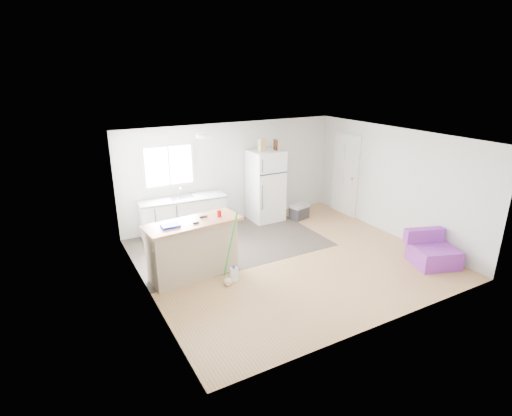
{
  "coord_description": "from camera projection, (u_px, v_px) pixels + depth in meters",
  "views": [
    {
      "loc": [
        -4.02,
        -5.98,
        3.57
      ],
      "look_at": [
        -0.34,
        0.7,
        0.9
      ],
      "focal_mm": 28.0,
      "sensor_mm": 36.0,
      "label": 1
    }
  ],
  "objects": [
    {
      "name": "bottle_left",
      "position": [
        276.0,
        145.0,
        9.44
      ],
      "size": [
        0.07,
        0.07,
        0.25
      ],
      "primitive_type": "cylinder",
      "rotation": [
        0.0,
        0.0,
        -0.07
      ],
      "color": "#341809",
      "rests_on": "refrigerator"
    },
    {
      "name": "cleaner_jug",
      "position": [
        234.0,
        274.0,
        7.06
      ],
      "size": [
        0.15,
        0.12,
        0.3
      ],
      "rotation": [
        0.0,
        0.0,
        -0.14
      ],
      "color": "white",
      "rests_on": "floor"
    },
    {
      "name": "refrigerator",
      "position": [
        266.0,
        186.0,
        9.75
      ],
      "size": [
        0.78,
        0.74,
        1.73
      ],
      "rotation": [
        0.0,
        0.0,
        0.01
      ],
      "color": "white",
      "rests_on": "floor"
    },
    {
      "name": "room",
      "position": [
        289.0,
        201.0,
        7.56
      ],
      "size": [
        5.51,
        5.01,
        2.41
      ],
      "color": "#9A6F40",
      "rests_on": "ground"
    },
    {
      "name": "ceiling_fixture",
      "position": [
        204.0,
        136.0,
        7.62
      ],
      "size": [
        0.3,
        0.3,
        0.07
      ],
      "primitive_type": "cylinder",
      "color": "white",
      "rests_on": "ceiling"
    },
    {
      "name": "red_cup",
      "position": [
        219.0,
        213.0,
        7.18
      ],
      "size": [
        0.09,
        0.09,
        0.12
      ],
      "primitive_type": "cylinder",
      "rotation": [
        0.0,
        0.0,
        -0.1
      ],
      "color": "red",
      "rests_on": "peninsula"
    },
    {
      "name": "cardboard_box",
      "position": [
        262.0,
        145.0,
        9.33
      ],
      "size": [
        0.22,
        0.14,
        0.3
      ],
      "primitive_type": "cube",
      "rotation": [
        0.0,
        0.0,
        0.23
      ],
      "color": "tan",
      "rests_on": "refrigerator"
    },
    {
      "name": "bottle_right",
      "position": [
        275.0,
        144.0,
        9.55
      ],
      "size": [
        0.09,
        0.09,
        0.25
      ],
      "primitive_type": "cylinder",
      "rotation": [
        0.0,
        0.0,
        0.27
      ],
      "color": "#341809",
      "rests_on": "refrigerator"
    },
    {
      "name": "tool_a",
      "position": [
        203.0,
        216.0,
        7.17
      ],
      "size": [
        0.14,
        0.06,
        0.03
      ],
      "primitive_type": "cube",
      "rotation": [
        0.0,
        0.0,
        -0.1
      ],
      "color": "black",
      "rests_on": "peninsula"
    },
    {
      "name": "window",
      "position": [
        169.0,
        166.0,
        8.79
      ],
      "size": [
        1.18,
        0.06,
        0.98
      ],
      "color": "white",
      "rests_on": "back_wall"
    },
    {
      "name": "mop",
      "position": [
        228.0,
        272.0,
        6.93
      ],
      "size": [
        0.3,
        0.37,
        1.35
      ],
      "rotation": [
        0.0,
        0.0,
        0.47
      ],
      "color": "green",
      "rests_on": "floor"
    },
    {
      "name": "purple_seat",
      "position": [
        432.0,
        252.0,
        7.67
      ],
      "size": [
        0.98,
        0.97,
        0.64
      ],
      "rotation": [
        0.0,
        0.0,
        -0.34
      ],
      "color": "purple",
      "rests_on": "floor"
    },
    {
      "name": "interior_door",
      "position": [
        345.0,
        175.0,
        10.14
      ],
      "size": [
        0.11,
        0.92,
        2.1
      ],
      "color": "white",
      "rests_on": "right_wall"
    },
    {
      "name": "kitchen_cabinets",
      "position": [
        183.0,
        216.0,
        9.0
      ],
      "size": [
        1.97,
        0.74,
        1.14
      ],
      "rotation": [
        0.0,
        0.0,
        -0.07
      ],
      "color": "white",
      "rests_on": "floor"
    },
    {
      "name": "tool_b",
      "position": [
        196.0,
        223.0,
        6.88
      ],
      "size": [
        0.1,
        0.04,
        0.03
      ],
      "primitive_type": "cube",
      "rotation": [
        0.0,
        0.0,
        0.01
      ],
      "color": "black",
      "rests_on": "peninsula"
    },
    {
      "name": "cooler",
      "position": [
        299.0,
        212.0,
        10.01
      ],
      "size": [
        0.54,
        0.43,
        0.36
      ],
      "rotation": [
        0.0,
        0.0,
        0.26
      ],
      "color": "#2A2A2C",
      "rests_on": "floor"
    },
    {
      "name": "vinyl_zone",
      "position": [
        228.0,
        243.0,
        8.66
      ],
      "size": [
        4.05,
        2.5,
        0.0
      ],
      "primitive_type": "cube",
      "color": "#342B27",
      "rests_on": "floor"
    },
    {
      "name": "peninsula",
      "position": [
        193.0,
        249.0,
        7.13
      ],
      "size": [
        1.76,
        0.81,
        1.05
      ],
      "rotation": [
        0.0,
        0.0,
        0.09
      ],
      "color": "tan",
      "rests_on": "floor"
    },
    {
      "name": "blue_tray",
      "position": [
        170.0,
        226.0,
        6.74
      ],
      "size": [
        0.3,
        0.22,
        0.04
      ],
      "primitive_type": "cube",
      "rotation": [
        0.0,
        0.0,
        0.01
      ],
      "color": "#1316B4",
      "rests_on": "peninsula"
    }
  ]
}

